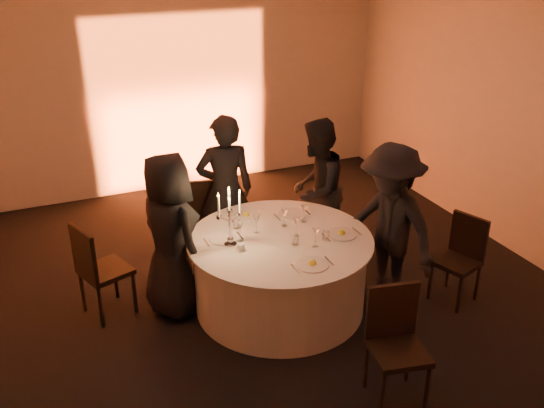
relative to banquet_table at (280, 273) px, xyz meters
name	(u,v)px	position (x,y,z in m)	size (l,w,h in m)	color
floor	(280,305)	(0.00, 0.00, -0.38)	(7.00, 7.00, 0.00)	black
wall_back	(179,84)	(0.00, 3.50, 1.12)	(7.00, 7.00, 0.00)	#B8B3AB
wall_right	(532,129)	(3.00, 0.00, 1.12)	(7.00, 7.00, 0.00)	#B8B3AB
uplighter_fixture	(191,188)	(0.00, 3.20, -0.33)	(0.25, 0.12, 0.10)	black
banquet_table	(280,273)	(0.00, 0.00, 0.00)	(1.80, 1.80, 0.77)	black
chair_left	(97,266)	(-1.67, 0.54, 0.17)	(0.55, 0.55, 0.98)	black
chair_back_left	(204,209)	(-0.32, 1.45, 0.13)	(0.47, 0.47, 0.91)	black
chair_back_right	(320,199)	(1.04, 1.16, 0.14)	(0.57, 0.57, 0.93)	black
chair_right	(461,254)	(1.75, -0.56, 0.12)	(0.50, 0.50, 0.90)	black
chair_front	(395,337)	(0.33, -1.50, 0.16)	(0.50, 0.50, 0.97)	black
guest_left	(170,236)	(-0.99, 0.35, 0.44)	(0.81, 0.53, 1.65)	black
guest_back_left	(225,191)	(-0.18, 1.10, 0.48)	(0.63, 0.41, 1.73)	black
guest_back_right	(316,190)	(0.81, 0.83, 0.43)	(0.79, 0.62, 1.63)	black
guest_right	(389,226)	(1.02, -0.32, 0.46)	(1.09, 0.63, 1.69)	black
plate_left	(224,239)	(-0.51, 0.19, 0.39)	(0.36, 0.27, 0.01)	white
plate_back_left	(246,215)	(-0.13, 0.58, 0.40)	(0.36, 0.26, 0.08)	white
plate_back_right	(292,214)	(0.33, 0.43, 0.39)	(0.35, 0.29, 0.01)	white
plate_right	(342,233)	(0.58, -0.17, 0.40)	(0.36, 0.29, 0.08)	white
plate_front	(312,264)	(0.06, -0.58, 0.40)	(0.36, 0.30, 0.08)	white
coffee_cup	(241,247)	(-0.43, -0.07, 0.42)	(0.11, 0.11, 0.07)	white
candelabra	(230,225)	(-0.49, 0.05, 0.60)	(0.25, 0.12, 0.61)	silver
wine_glass_a	(316,233)	(0.24, -0.28, 0.52)	(0.07, 0.07, 0.19)	silver
wine_glass_b	(304,210)	(0.37, 0.23, 0.52)	(0.07, 0.07, 0.19)	silver
wine_glass_c	(297,223)	(0.17, -0.01, 0.52)	(0.07, 0.07, 0.19)	silver
wine_glass_d	(240,228)	(-0.37, 0.10, 0.52)	(0.07, 0.07, 0.19)	silver
wine_glass_e	(284,213)	(0.15, 0.23, 0.52)	(0.07, 0.07, 0.19)	silver
wine_glass_f	(257,220)	(-0.17, 0.19, 0.52)	(0.07, 0.07, 0.19)	silver
tumbler_a	(326,236)	(0.39, -0.20, 0.43)	(0.07, 0.07, 0.09)	silver
tumbler_b	(295,240)	(0.08, -0.17, 0.43)	(0.07, 0.07, 0.09)	silver
tumbler_c	(236,224)	(-0.31, 0.37, 0.43)	(0.07, 0.07, 0.09)	silver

